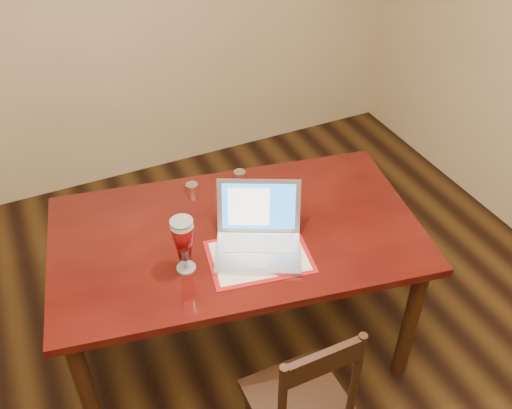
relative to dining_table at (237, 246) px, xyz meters
name	(u,v)px	position (x,y,z in m)	size (l,w,h in m)	color
room_shell	(249,141)	(-0.27, -0.76, 1.08)	(4.51, 5.01, 2.71)	tan
dining_table	(237,246)	(0.00, 0.00, 0.00)	(1.78, 1.20, 1.03)	#4A0E09
dining_chair	(302,403)	(-0.02, -0.68, -0.27)	(0.38, 0.36, 0.89)	black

